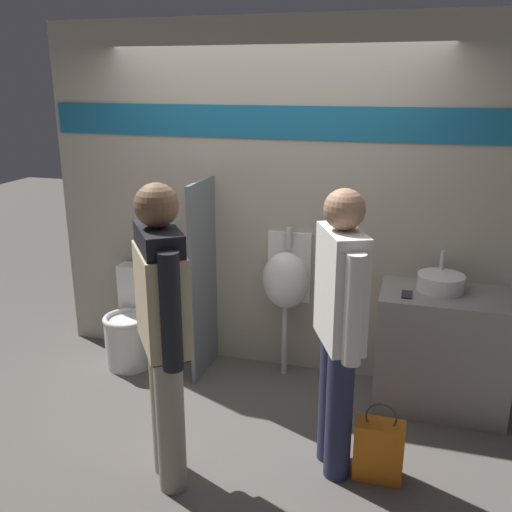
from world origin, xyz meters
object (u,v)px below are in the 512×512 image
Objects in this scene: sink_basin at (441,282)px; cell_phone at (407,295)px; urinal_near_counter at (286,280)px; person_with_lanyard at (339,323)px; toilet at (132,325)px; person_in_vest at (163,318)px; shopping_bag at (379,449)px.

sink_basin reaches higher than cell_phone.
urinal_near_counter reaches higher than sink_basin.
person_with_lanyard is (-0.35, -0.79, 0.08)m from cell_phone.
sink_basin is 1.13m from urinal_near_counter.
urinal_near_counter reaches higher than toilet.
cell_phone is (-0.22, -0.17, -0.05)m from sink_basin.
person_with_lanyard is at bearing -25.88° from toilet.
person_in_vest is at bearing -103.70° from urinal_near_counter.
person_in_vest is at bearing -163.34° from shopping_bag.
toilet reaches higher than cell_phone.
shopping_bag is (0.83, -1.07, -0.60)m from urinal_near_counter.
toilet is at bearing 156.48° from shopping_bag.
cell_phone is 0.87m from person_with_lanyard.
urinal_near_counter is 1.20m from person_with_lanyard.
shopping_bag is (0.27, -0.03, -0.76)m from person_with_lanyard.
person_with_lanyard reaches higher than sink_basin.
toilet is 0.53× the size of person_in_vest.
shopping_bag is at bearing -109.23° from person_in_vest.
person_with_lanyard reaches higher than toilet.
shopping_bag is (-0.08, -0.82, -0.68)m from cell_phone.
cell_phone is 2.23m from toilet.
cell_phone is 0.28× the size of shopping_bag.
shopping_bag is at bearing -23.52° from toilet.
person_with_lanyard is at bearing -103.17° from person_in_vest.
person_with_lanyard is 0.81m from shopping_bag.
person_with_lanyard is at bearing 174.29° from shopping_bag.
cell_phone is 0.08× the size of person_in_vest.
cell_phone is 1.72m from person_in_vest.
urinal_near_counter is at bearing 127.67° from shopping_bag.
urinal_near_counter reaches higher than shopping_bag.
sink_basin is at bearing -83.69° from person_in_vest.
sink_basin is 0.65× the size of shopping_bag.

